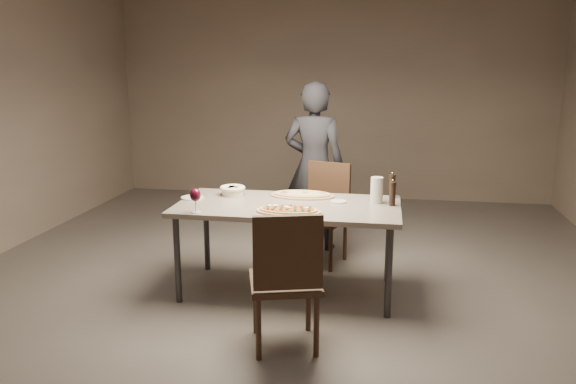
% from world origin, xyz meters
% --- Properties ---
extents(room, '(7.00, 7.00, 7.00)m').
position_xyz_m(room, '(0.00, 0.00, 1.40)').
color(room, '#605953').
rests_on(room, ground).
extents(dining_table, '(1.80, 0.90, 0.75)m').
position_xyz_m(dining_table, '(0.00, 0.00, 0.69)').
color(dining_table, gray).
rests_on(dining_table, ground).
extents(zucchini_pizza, '(0.50, 0.28, 0.05)m').
position_xyz_m(zucchini_pizza, '(0.05, -0.25, 0.77)').
color(zucchini_pizza, tan).
rests_on(zucchini_pizza, dining_table).
extents(ham_pizza, '(0.54, 0.30, 0.04)m').
position_xyz_m(ham_pizza, '(0.07, 0.28, 0.77)').
color(ham_pizza, tan).
rests_on(ham_pizza, dining_table).
extents(bread_basket, '(0.22, 0.22, 0.08)m').
position_xyz_m(bread_basket, '(-0.53, 0.24, 0.80)').
color(bread_basket, '#F5E8C7').
rests_on(bread_basket, dining_table).
extents(oil_dish, '(0.13, 0.13, 0.01)m').
position_xyz_m(oil_dish, '(0.40, 0.12, 0.76)').
color(oil_dish, white).
rests_on(oil_dish, dining_table).
extents(pepper_mill_left, '(0.06, 0.06, 0.22)m').
position_xyz_m(pepper_mill_left, '(0.83, 0.09, 0.85)').
color(pepper_mill_left, black).
rests_on(pepper_mill_left, dining_table).
extents(pepper_mill_right, '(0.06, 0.06, 0.22)m').
position_xyz_m(pepper_mill_right, '(0.83, 0.38, 0.85)').
color(pepper_mill_right, black).
rests_on(pepper_mill_right, dining_table).
extents(carafe, '(0.10, 0.10, 0.21)m').
position_xyz_m(carafe, '(0.70, 0.17, 0.86)').
color(carafe, silver).
rests_on(carafe, dining_table).
extents(wine_glass, '(0.08, 0.08, 0.19)m').
position_xyz_m(wine_glass, '(-0.65, -0.38, 0.88)').
color(wine_glass, silver).
rests_on(wine_glass, dining_table).
extents(side_plate, '(0.19, 0.19, 0.01)m').
position_xyz_m(side_plate, '(-0.83, 0.06, 0.76)').
color(side_plate, white).
rests_on(side_plate, dining_table).
extents(chair_near, '(0.56, 0.56, 0.96)m').
position_xyz_m(chair_near, '(0.16, -1.00, 0.54)').
color(chair_near, '#3A2518').
rests_on(chair_near, ground).
extents(chair_far, '(0.55, 0.55, 0.94)m').
position_xyz_m(chair_far, '(0.21, 0.81, 0.53)').
color(chair_far, '#3A2518').
rests_on(chair_far, ground).
extents(diner, '(0.67, 0.48, 1.70)m').
position_xyz_m(diner, '(0.06, 1.19, 0.85)').
color(diner, black).
rests_on(diner, ground).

